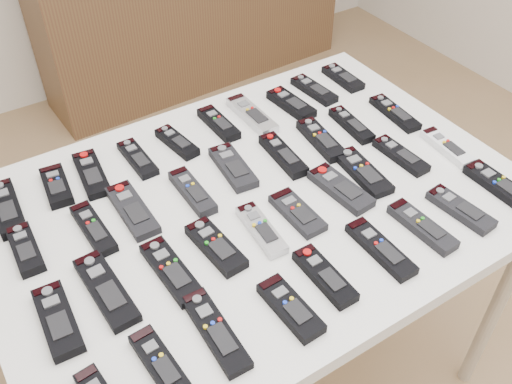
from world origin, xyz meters
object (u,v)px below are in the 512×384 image
remote_3 (138,158)px  remote_25 (341,189)px  remote_22 (216,246)px  remote_18 (395,113)px  remote_33 (325,276)px  remote_0 (7,208)px  remote_21 (171,271)px  remote_16 (321,140)px  remote_1 (56,186)px  remote_7 (291,104)px  remote_24 (297,213)px  table (256,216)px  remote_34 (381,249)px  remote_23 (261,229)px  remote_32 (290,308)px  remote_26 (363,172)px  remote_19 (58,320)px  remote_10 (26,249)px  remote_27 (401,155)px  remote_37 (501,186)px  remote_8 (314,90)px  remote_31 (216,331)px  remote_9 (343,78)px  remote_14 (233,167)px  remote_13 (192,192)px  sideboard (194,7)px  remote_35 (422,226)px  remote_4 (177,142)px  remote_20 (106,290)px  remote_11 (93,229)px  remote_36 (461,209)px  remote_5 (219,124)px  remote_12 (132,210)px  remote_2 (91,174)px  remote_17 (351,125)px  remote_6 (252,115)px  remote_30 (161,365)px

remote_3 → remote_25: remote_25 is taller
remote_22 → remote_18: bearing=9.8°
remote_18 → remote_33: 0.64m
remote_0 → remote_18: size_ratio=1.06×
remote_21 → remote_33: remote_33 is taller
remote_16 → remote_25: (-0.08, -0.18, -0.00)m
remote_1 → remote_7: 0.68m
remote_0 → remote_24: remote_0 is taller
table → remote_34: bearing=-65.0°
remote_22 → remote_23: size_ratio=1.00×
remote_1 → remote_22: (0.23, -0.38, 0.00)m
remote_32 → remote_26: bearing=29.4°
remote_19 → remote_26: remote_19 is taller
remote_10 → remote_27: bearing=-9.8°
remote_7 → remote_37: (0.22, -0.56, 0.00)m
remote_8 → remote_27: (0.00, -0.37, 0.00)m
remote_31 → remote_37: bearing=0.4°
remote_25 → remote_26: size_ratio=0.96×
remote_9 → remote_14: 0.53m
table → remote_13: bearing=143.9°
remote_26 → sideboard: bearing=80.9°
remote_24 → remote_35: remote_35 is taller
remote_4 → remote_25: bearing=-64.7°
remote_7 → remote_27: remote_7 is taller
remote_8 → remote_34: same height
remote_20 → remote_35: bearing=-20.4°
table → remote_33: remote_33 is taller
remote_11 → remote_20: 0.18m
table → remote_21: size_ratio=6.72×
remote_36 → remote_5: bearing=111.5°
remote_27 → remote_32: 0.56m
remote_13 → remote_23: size_ratio=1.02×
remote_12 → remote_7: bearing=16.2°
remote_2 → remote_17: 0.70m
remote_7 → remote_19: same height
remote_7 → remote_14: (-0.28, -0.15, -0.00)m
remote_2 → remote_14: 0.35m
remote_2 → remote_12: size_ratio=0.92×
remote_2 → remote_32: size_ratio=1.12×
remote_1 → remote_13: 0.33m
remote_21 → remote_24: bearing=-2.3°
sideboard → remote_36: (-0.36, -2.05, 0.38)m
remote_0 → remote_6: 0.67m
remote_5 → remote_8: (0.32, -0.00, -0.00)m
remote_34 → remote_26: bearing=58.1°
remote_10 → remote_30: (0.12, -0.40, -0.00)m
remote_10 → remote_25: bearing=-14.6°
remote_18 → remote_19: remote_19 is taller
remote_19 → remote_32: 0.44m
remote_10 → remote_5: bearing=19.4°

